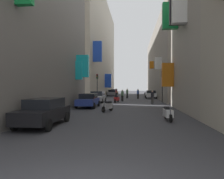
{
  "coord_description": "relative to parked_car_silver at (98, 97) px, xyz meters",
  "views": [
    {
      "loc": [
        1.03,
        -3.26,
        2.12
      ],
      "look_at": [
        -1.69,
        22.63,
        1.75
      ],
      "focal_mm": 33.73,
      "sensor_mm": 36.0,
      "label": 1
    }
  ],
  "objects": [
    {
      "name": "pedestrian_near_right",
      "position": [
        3.13,
        2.84,
        0.04
      ],
      "size": [
        0.53,
        0.53,
        1.64
      ],
      "color": "black",
      "rests_on": "ground"
    },
    {
      "name": "scooter_red",
      "position": [
        2.51,
        0.47,
        -0.31
      ],
      "size": [
        0.67,
        1.83,
        1.13
      ],
      "color": "red",
      "rests_on": "ground"
    },
    {
      "name": "scooter_silver",
      "position": [
        2.57,
        -9.83,
        -0.31
      ],
      "size": [
        0.8,
        1.67,
        1.13
      ],
      "color": "#ADADB2",
      "rests_on": "ground"
    },
    {
      "name": "pedestrian_far_away",
      "position": [
        3.57,
        10.94,
        0.09
      ],
      "size": [
        0.51,
        0.51,
        1.74
      ],
      "color": "#272727",
      "rests_on": "ground"
    },
    {
      "name": "traffic_light_near_corner",
      "position": [
        -0.8,
        4.25,
        1.98
      ],
      "size": [
        0.26,
        0.34,
        4.03
      ],
      "color": "#2D2D2D",
      "rests_on": "ground"
    },
    {
      "name": "pedestrian_crossing",
      "position": [
        5.48,
        8.93,
        0.06
      ],
      "size": [
        0.48,
        0.48,
        1.68
      ],
      "color": "black",
      "rests_on": "ground"
    },
    {
      "name": "scooter_black",
      "position": [
        7.53,
        21.23,
        -0.31
      ],
      "size": [
        0.76,
        1.82,
        1.13
      ],
      "color": "black",
      "rests_on": "ground"
    },
    {
      "name": "ground_plane",
      "position": [
        3.78,
        5.76,
        -0.78
      ],
      "size": [
        140.0,
        140.0,
        0.0
      ],
      "primitive_type": "plane",
      "color": "#38383D"
    },
    {
      "name": "parked_car_white",
      "position": [
        7.81,
        11.07,
        -0.03
      ],
      "size": [
        1.93,
        4.49,
        1.41
      ],
      "color": "white",
      "rests_on": "ground"
    },
    {
      "name": "parked_car_yellow",
      "position": [
        -0.23,
        26.13,
        -0.01
      ],
      "size": [
        1.83,
        4.4,
        1.46
      ],
      "color": "gold",
      "rests_on": "ground"
    },
    {
      "name": "building_right_mid_c",
      "position": [
        11.78,
        16.89,
        5.98
      ],
      "size": [
        6.95,
        37.73,
        13.52
      ],
      "color": "gray",
      "rests_on": "ground"
    },
    {
      "name": "scooter_white",
      "position": [
        6.92,
        -14.16,
        -0.31
      ],
      "size": [
        0.51,
        1.93,
        1.13
      ],
      "color": "silver",
      "rests_on": "ground"
    },
    {
      "name": "traffic_light_far_corner",
      "position": [
        8.43,
        0.06,
        2.01
      ],
      "size": [
        0.26,
        0.34,
        4.07
      ],
      "color": "#2D2D2D",
      "rests_on": "ground"
    },
    {
      "name": "parked_car_silver",
      "position": [
        0.0,
        0.0,
        0.0
      ],
      "size": [
        1.9,
        4.15,
        1.49
      ],
      "color": "#B7B7BC",
      "rests_on": "ground"
    },
    {
      "name": "building_right_mid_a",
      "position": [
        11.75,
        -9.3,
        5.62
      ],
      "size": [
        7.38,
        10.1,
        12.78
      ],
      "color": "#B2A899",
      "rests_on": "ground"
    },
    {
      "name": "building_left_mid_b",
      "position": [
        -4.21,
        18.27,
        9.7
      ],
      "size": [
        7.33,
        34.95,
        20.97
      ],
      "color": "#BCB29E",
      "rests_on": "ground"
    },
    {
      "name": "parked_car_black",
      "position": [
        -0.04,
        -16.58,
        -0.01
      ],
      "size": [
        1.86,
        4.15,
        1.47
      ],
      "color": "black",
      "rests_on": "ground"
    },
    {
      "name": "pedestrian_mid_street",
      "position": [
        1.2,
        15.32,
        0.08
      ],
      "size": [
        0.53,
        0.53,
        1.71
      ],
      "color": "black",
      "rests_on": "ground"
    },
    {
      "name": "parked_car_grey",
      "position": [
        -0.05,
        19.08,
        -0.03
      ],
      "size": [
        1.93,
        3.97,
        1.41
      ],
      "color": "slate",
      "rests_on": "ground"
    },
    {
      "name": "pedestrian_near_left",
      "position": [
        7.04,
        -1.59,
        0.04
      ],
      "size": [
        0.48,
        0.48,
        1.64
      ],
      "color": "#373737",
      "rests_on": "ground"
    },
    {
      "name": "parked_car_blue",
      "position": [
        0.2,
        -6.64,
        -0.03
      ],
      "size": [
        1.9,
        3.97,
        1.41
      ],
      "color": "navy",
      "rests_on": "ground"
    }
  ]
}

